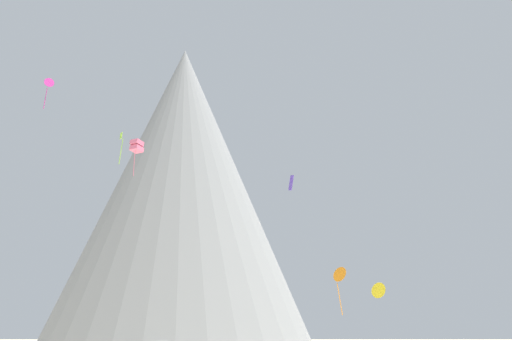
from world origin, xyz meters
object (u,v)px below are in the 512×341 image
Objects in this scene: kite_orange_low at (340,275)px; kite_magenta_high at (49,84)px; rock_massif at (179,210)px; kite_rainbow_high at (137,146)px; kite_indigo_mid at (291,183)px; kite_yellow_low at (379,291)px; kite_lime_high at (121,142)px.

kite_magenta_high reaches higher than kite_orange_low.
rock_massif reaches higher than kite_magenta_high.
kite_indigo_mid is (19.80, -23.31, -10.32)m from kite_rainbow_high.
rock_massif reaches higher than kite_rainbow_high.
kite_yellow_low is at bearing 169.04° from kite_magenta_high.
kite_lime_high is 1.97× the size of kite_yellow_low.
kite_lime_high is (-20.57, 16.57, 8.98)m from kite_indigo_mid.
kite_lime_high is 38.50m from kite_yellow_low.
rock_massif is at bearing 9.09° from kite_lime_high.
kite_orange_low is 3.36× the size of kite_indigo_mid.
kite_indigo_mid is 27.89m from kite_lime_high.
kite_yellow_low is (6.40, 11.15, -1.05)m from kite_orange_low.
rock_massif is 10.88× the size of kite_rainbow_high.
kite_magenta_high is 2.46× the size of kite_indigo_mid.
kite_orange_low is 2.60× the size of kite_yellow_low.
kite_magenta_high is (-11.58, -41.13, 8.27)m from rock_massif.
kite_magenta_high is 0.97× the size of kite_lime_high.
kite_lime_high is at bearing 115.94° from kite_rainbow_high.
rock_massif is 13.26× the size of kite_lime_high.
kite_lime_high is (8.27, 4.37, -6.17)m from kite_magenta_high.
kite_magenta_high is at bearing -105.72° from rock_massif.
kite_indigo_mid is at bearing -72.06° from rock_massif.
kite_rainbow_high is at bearing 23.25° from kite_orange_low.
kite_magenta_high reaches higher than kite_yellow_low.
kite_yellow_low is (33.17, 7.39, -18.09)m from kite_lime_high.
kite_indigo_mid reaches higher than kite_yellow_low.
kite_magenta_high is at bearing 83.30° from kite_rainbow_high.
kite_rainbow_high is (-2.54, -30.01, 3.44)m from rock_massif.
kite_rainbow_high reaches higher than kite_indigo_mid.
kite_orange_low is at bearing -169.60° from kite_rainbow_high.
rock_massif is 33.74× the size of kite_indigo_mid.
rock_massif is at bearing -4.57° from kite_yellow_low.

